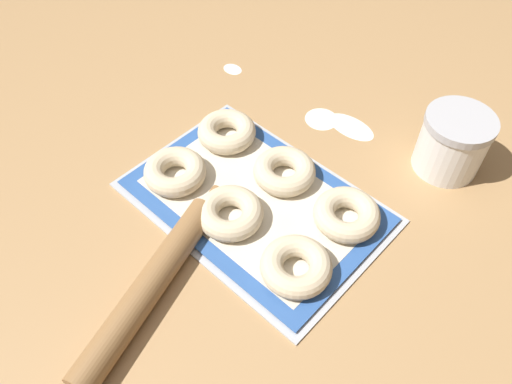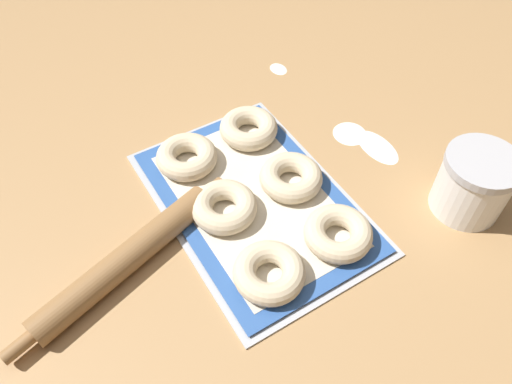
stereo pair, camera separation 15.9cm
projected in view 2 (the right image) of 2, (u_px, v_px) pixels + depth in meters
The scene contains 14 objects.
ground_plane at pixel (258, 208), 0.95m from camera, with size 2.80×2.80×0.00m, color #A87F51.
baking_tray at pixel (256, 201), 0.95m from camera, with size 0.48×0.33×0.01m.
baking_mat at pixel (256, 199), 0.95m from camera, with size 0.46×0.30×0.00m.
bagel_front_left at pixel (187, 157), 0.99m from camera, with size 0.12×0.12×0.04m.
bagel_front_center at pixel (224, 207), 0.91m from camera, with size 0.12×0.12×0.04m.
bagel_front_right at pixel (269, 273), 0.82m from camera, with size 0.12×0.12×0.04m.
bagel_back_left at pixel (249, 128), 1.04m from camera, with size 0.12×0.12×0.04m.
bagel_back_center at pixel (291, 178), 0.95m from camera, with size 0.12×0.12×0.04m.
bagel_back_right at pixel (338, 233), 0.87m from camera, with size 0.12×0.12×0.04m.
flour_canister at pixel (474, 183), 0.90m from camera, with size 0.13×0.13×0.13m.
rolling_pin at pixel (126, 259), 0.84m from camera, with size 0.16×0.45×0.05m.
flour_patch_near at pixel (278, 69), 1.22m from camera, with size 0.05×0.04×0.00m.
flour_patch_far at pixel (378, 147), 1.05m from camera, with size 0.11×0.06×0.00m.
flour_patch_side at pixel (350, 133), 1.07m from camera, with size 0.07×0.07×0.00m.
Camera 2 is at (0.49, -0.31, 0.75)m, focal length 35.00 mm.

